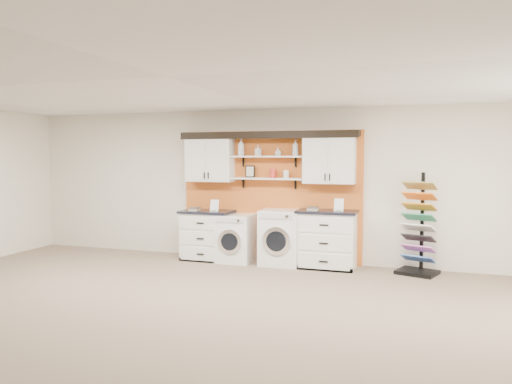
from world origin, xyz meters
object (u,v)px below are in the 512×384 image
(base_cabinet_left, at_px, (207,235))
(washer, at_px, (236,238))
(base_cabinet_right, at_px, (327,239))
(dryer, at_px, (281,237))
(sample_rack, at_px, (418,242))

(base_cabinet_left, xyz_separation_m, washer, (0.58, -0.00, -0.03))
(base_cabinet_right, distance_m, washer, 1.68)
(dryer, distance_m, sample_rack, 2.33)
(washer, bearing_deg, sample_rack, 0.67)
(sample_rack, bearing_deg, washer, -160.18)
(base_cabinet_left, bearing_deg, dryer, -0.13)
(washer, relative_size, dryer, 0.88)
(dryer, bearing_deg, washer, -180.00)
(base_cabinet_left, relative_size, washer, 1.08)
(base_cabinet_left, bearing_deg, washer, -0.33)
(sample_rack, bearing_deg, base_cabinet_right, -159.56)
(base_cabinet_left, distance_m, washer, 0.58)
(base_cabinet_left, distance_m, base_cabinet_right, 2.26)
(base_cabinet_right, xyz_separation_m, sample_rack, (1.51, 0.03, 0.03))
(base_cabinet_left, height_order, sample_rack, sample_rack)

